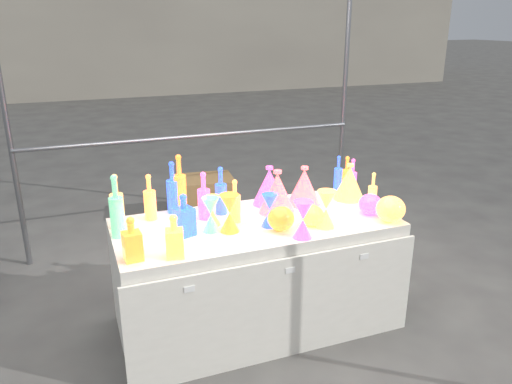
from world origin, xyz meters
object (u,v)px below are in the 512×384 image
object	(u,v)px
lampshade_0	(277,191)
display_table	(257,274)
decanter_0	(174,236)
hourglass_0	(229,213)
cardboard_box_closed	(203,199)
globe_0	(312,216)
bottle_0	(150,197)

from	to	relation	value
lampshade_0	display_table	bearing A→B (deg)	-137.67
display_table	lampshade_0	distance (m)	0.57
decanter_0	hourglass_0	bearing A→B (deg)	41.37
cardboard_box_closed	hourglass_0	xyz separation A→B (m)	(-0.37, -2.05, 0.64)
display_table	globe_0	size ratio (longest dim) A/B	12.46
bottle_0	globe_0	distance (m)	1.05
cardboard_box_closed	bottle_0	size ratio (longest dim) A/B	2.02
bottle_0	lampshade_0	xyz separation A→B (m)	(0.82, -0.18, -0.01)
display_table	hourglass_0	distance (m)	0.54
hourglass_0	globe_0	world-z (taller)	hourglass_0
bottle_0	decanter_0	xyz separation A→B (m)	(0.03, -0.60, -0.03)
lampshade_0	hourglass_0	bearing A→B (deg)	-142.48
decanter_0	lampshade_0	bearing A→B (deg)	39.45
globe_0	display_table	bearing A→B (deg)	150.13
globe_0	lampshade_0	bearing A→B (deg)	111.51
cardboard_box_closed	hourglass_0	bearing A→B (deg)	-93.45
cardboard_box_closed	decanter_0	bearing A→B (deg)	-101.62
hourglass_0	cardboard_box_closed	bearing A→B (deg)	79.68
cardboard_box_closed	hourglass_0	distance (m)	2.18
hourglass_0	globe_0	distance (m)	0.53
decanter_0	display_table	bearing A→B (deg)	38.47
hourglass_0	display_table	bearing A→B (deg)	21.22
cardboard_box_closed	decanter_0	xyz separation A→B (m)	(-0.76, -2.27, 0.65)
hourglass_0	lampshade_0	world-z (taller)	lampshade_0
cardboard_box_closed	bottle_0	xyz separation A→B (m)	(-0.79, -1.67, 0.68)
cardboard_box_closed	globe_0	size ratio (longest dim) A/B	4.18
cardboard_box_closed	display_table	bearing A→B (deg)	-87.96
bottle_0	globe_0	world-z (taller)	bottle_0
hourglass_0	globe_0	xyz separation A→B (m)	(0.51, -0.10, -0.06)
display_table	bottle_0	distance (m)	0.87
globe_0	bottle_0	bearing A→B (deg)	153.23
cardboard_box_closed	hourglass_0	size ratio (longest dim) A/B	2.59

